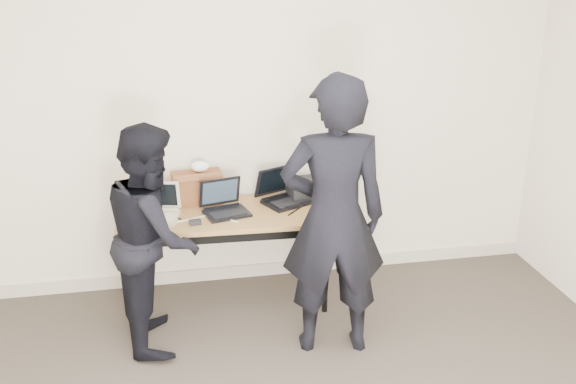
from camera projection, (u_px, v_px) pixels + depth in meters
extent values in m
cube|color=beige|center=(258.00, 112.00, 4.79)|extent=(4.50, 0.05, 2.70)
cube|color=olive|center=(225.00, 214.00, 4.60)|extent=(1.52, 0.70, 0.03)
cylinder|color=black|center=(128.00, 283.00, 4.39)|extent=(0.04, 0.04, 0.68)
cylinder|color=black|center=(325.00, 269.00, 4.58)|extent=(0.04, 0.04, 0.68)
cylinder|color=black|center=(134.00, 250.00, 4.88)|extent=(0.04, 0.04, 0.68)
cylinder|color=black|center=(312.00, 239.00, 5.07)|extent=(0.04, 0.04, 0.68)
cube|color=black|center=(228.00, 238.00, 4.36)|extent=(1.40, 0.07, 0.06)
cube|color=beige|center=(156.00, 218.00, 4.45)|extent=(0.34, 0.31, 0.03)
cube|color=#EEE4CB|center=(155.00, 217.00, 4.42)|extent=(0.27, 0.19, 0.01)
cube|color=beige|center=(159.00, 195.00, 4.54)|extent=(0.30, 0.11, 0.21)
cube|color=black|center=(159.00, 195.00, 4.53)|extent=(0.26, 0.09, 0.17)
cube|color=beige|center=(159.00, 209.00, 4.56)|extent=(0.27, 0.07, 0.02)
cube|color=black|center=(227.00, 213.00, 4.55)|extent=(0.35, 0.30, 0.02)
cube|color=black|center=(228.00, 213.00, 4.52)|extent=(0.27, 0.18, 0.01)
cube|color=black|center=(220.00, 192.00, 4.63)|extent=(0.31, 0.14, 0.22)
cube|color=#26333F|center=(220.00, 192.00, 4.62)|extent=(0.26, 0.11, 0.18)
cube|color=black|center=(222.00, 207.00, 4.64)|extent=(0.27, 0.08, 0.01)
cube|color=black|center=(288.00, 202.00, 4.76)|extent=(0.41, 0.37, 0.02)
cube|color=black|center=(291.00, 201.00, 4.73)|extent=(0.31, 0.24, 0.01)
cube|color=black|center=(276.00, 180.00, 4.83)|extent=(0.35, 0.22, 0.23)
cube|color=black|center=(276.00, 180.00, 4.83)|extent=(0.29, 0.18, 0.19)
cube|color=black|center=(279.00, 195.00, 4.85)|extent=(0.29, 0.14, 0.02)
cube|color=brown|center=(197.00, 188.00, 4.73)|extent=(0.37, 0.19, 0.24)
cube|color=brown|center=(198.00, 177.00, 4.64)|extent=(0.37, 0.11, 0.07)
cube|color=brown|center=(219.00, 188.00, 4.77)|extent=(0.03, 0.10, 0.02)
ellipsoid|color=white|center=(200.00, 166.00, 4.67)|extent=(0.13, 0.10, 0.08)
cube|color=black|center=(305.00, 188.00, 4.85)|extent=(0.28, 0.24, 0.14)
cube|color=black|center=(195.00, 222.00, 4.39)|extent=(0.08, 0.06, 0.03)
cube|color=silver|center=(224.00, 218.00, 4.48)|extent=(0.19, 0.18, 0.01)
cube|color=black|center=(165.00, 214.00, 4.56)|extent=(0.23, 0.25, 0.01)
cube|color=black|center=(298.00, 209.00, 4.64)|extent=(0.18, 0.21, 0.01)
cube|color=silver|center=(192.00, 219.00, 4.47)|extent=(0.27, 0.11, 0.01)
imported|color=black|center=(333.00, 218.00, 3.99)|extent=(0.71, 0.51, 1.83)
imported|color=black|center=(154.00, 236.00, 4.14)|extent=(0.59, 0.74, 1.50)
cube|color=#C0B69F|center=(262.00, 269.00, 5.21)|extent=(4.50, 0.03, 0.10)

